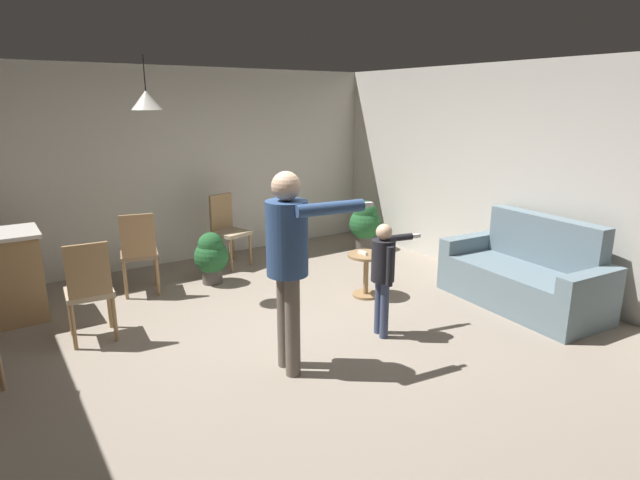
# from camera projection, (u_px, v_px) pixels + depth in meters

# --- Properties ---
(ground) EXTENTS (7.68, 7.68, 0.00)m
(ground) POSITION_uv_depth(u_px,v_px,m) (291.00, 342.00, 4.95)
(ground) COLOR gray
(wall_back) EXTENTS (6.40, 0.10, 2.70)m
(wall_back) POSITION_uv_depth(u_px,v_px,m) (172.00, 167.00, 7.16)
(wall_back) COLOR beige
(wall_back) RESTS_ON ground
(wall_right) EXTENTS (0.10, 6.40, 2.70)m
(wall_right) POSITION_uv_depth(u_px,v_px,m) (513.00, 176.00, 6.33)
(wall_right) COLOR beige
(wall_right) RESTS_ON ground
(couch_floral) EXTENTS (1.00, 1.87, 1.00)m
(couch_floral) POSITION_uv_depth(u_px,v_px,m) (525.00, 277.00, 5.79)
(couch_floral) COLOR slate
(couch_floral) RESTS_ON ground
(side_table_by_couch) EXTENTS (0.44, 0.44, 0.52)m
(side_table_by_couch) POSITION_uv_depth(u_px,v_px,m) (366.00, 270.00, 6.04)
(side_table_by_couch) COLOR #99754C
(side_table_by_couch) RESTS_ON ground
(person_adult) EXTENTS (0.81, 0.57, 1.71)m
(person_adult) POSITION_uv_depth(u_px,v_px,m) (289.00, 251.00, 4.17)
(person_adult) COLOR #60564C
(person_adult) RESTS_ON ground
(person_child) EXTENTS (0.61, 0.32, 1.13)m
(person_child) POSITION_uv_depth(u_px,v_px,m) (384.00, 267.00, 4.92)
(person_child) COLOR #384260
(person_child) RESTS_ON ground
(dining_chair_by_counter) EXTENTS (0.45, 0.45, 1.00)m
(dining_chair_by_counter) POSITION_uv_depth(u_px,v_px,m) (89.00, 288.00, 4.83)
(dining_chair_by_counter) COLOR #99754C
(dining_chair_by_counter) RESTS_ON ground
(dining_chair_near_wall) EXTENTS (0.53, 0.53, 1.00)m
(dining_chair_near_wall) POSITION_uv_depth(u_px,v_px,m) (227.00, 227.00, 7.15)
(dining_chair_near_wall) COLOR #99754C
(dining_chair_near_wall) RESTS_ON ground
(dining_chair_centre_back) EXTENTS (0.50, 0.50, 1.00)m
(dining_chair_centre_back) POSITION_uv_depth(u_px,v_px,m) (139.00, 250.00, 6.04)
(dining_chair_centre_back) COLOR #99754C
(dining_chair_centre_back) RESTS_ON ground
(potted_plant_corner) EXTENTS (0.43, 0.43, 0.66)m
(potted_plant_corner) POSITION_uv_depth(u_px,v_px,m) (211.00, 255.00, 6.47)
(potted_plant_corner) COLOR #4C4742
(potted_plant_corner) RESTS_ON ground
(potted_plant_by_wall) EXTENTS (0.50, 0.50, 0.76)m
(potted_plant_by_wall) POSITION_uv_depth(u_px,v_px,m) (365.00, 223.00, 7.97)
(potted_plant_by_wall) COLOR #4C4742
(potted_plant_by_wall) RESTS_ON ground
(spare_remote_on_table) EXTENTS (0.05, 0.13, 0.04)m
(spare_remote_on_table) POSITION_uv_depth(u_px,v_px,m) (363.00, 253.00, 5.98)
(spare_remote_on_table) COLOR white
(spare_remote_on_table) RESTS_ON side_table_by_couch
(ceiling_light_pendant) EXTENTS (0.32, 0.32, 0.55)m
(ceiling_light_pendant) POSITION_uv_depth(u_px,v_px,m) (146.00, 100.00, 5.37)
(ceiling_light_pendant) COLOR silver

